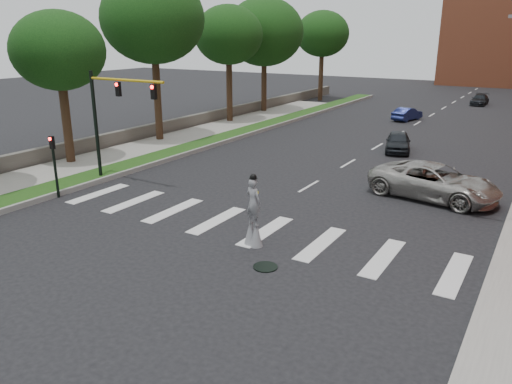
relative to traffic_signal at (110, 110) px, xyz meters
The scene contains 18 objects.
ground_plane 11.04m from the traffic_signal, 17.05° to the right, with size 160.00×160.00×0.00m, color black.
grass_median 17.56m from the traffic_signal, 95.77° to the left, with size 2.00×60.00×0.25m, color #1B4212.
median_curb 17.48m from the traffic_signal, 92.25° to the left, with size 0.20×60.00×0.28m, color gray.
sidewalk_left 9.37m from the traffic_signal, 123.98° to the left, with size 4.00×60.00×0.18m, color gray.
stone_wall 20.64m from the traffic_signal, 110.80° to the left, with size 0.50×56.00×1.10m, color #524E47.
manhole 14.33m from the traffic_signal, 21.36° to the right, with size 0.90×0.90×0.04m, color black.
traffic_signal is the anchor object (origin of this frame).
secondary_signal 4.17m from the traffic_signal, 98.43° to the right, with size 0.25×0.21×3.23m.
stilt_performer 12.23m from the traffic_signal, 17.11° to the right, with size 0.83×0.61×2.98m.
suv_crossing 17.69m from the traffic_signal, 21.52° to the left, with size 2.99×6.47×1.80m, color #A9A69F.
car_near 20.18m from the traffic_signal, 54.58° to the left, with size 1.68×4.17×1.42m, color black.
car_mid 31.51m from the traffic_signal, 74.35° to the left, with size 1.34×3.84×1.27m, color navy.
car_far 47.82m from the traffic_signal, 74.38° to the left, with size 1.72×4.22×1.22m, color black.
tree_1 6.58m from the traffic_signal, 164.83° to the left, with size 5.67×5.67×9.55m.
tree_2 12.57m from the traffic_signal, 119.15° to the left, with size 7.69×7.69×12.44m.
tree_3 21.37m from the traffic_signal, 105.96° to the left, with size 6.28×6.28×10.70m.
tree_4 28.51m from the traffic_signal, 102.83° to the left, with size 8.18×8.18×11.77m.
tree_5 40.49m from the traffic_signal, 97.44° to the left, with size 6.54×6.54×10.91m.
Camera 1 is at (11.22, -16.27, 8.11)m, focal length 35.00 mm.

